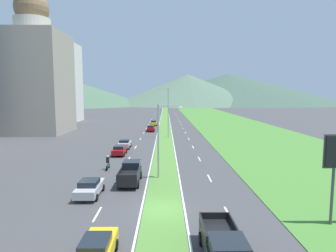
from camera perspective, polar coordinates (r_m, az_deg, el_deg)
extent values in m
plane|color=#424244|center=(24.07, -1.01, -16.31)|extent=(600.00, 600.00, 0.00)
cube|color=#518438|center=(82.74, -0.64, -0.17)|extent=(3.20, 240.00, 0.06)
cube|color=#477F33|center=(85.22, 13.35, -0.15)|extent=(24.00, 240.00, 0.06)
cube|color=silver|center=(23.89, -13.91, -16.66)|extent=(0.16, 2.80, 0.01)
cube|color=silver|center=(32.74, -9.98, -10.23)|extent=(0.16, 2.80, 0.01)
cube|color=silver|center=(41.92, -7.82, -6.55)|extent=(0.16, 2.80, 0.01)
cube|color=silver|center=(51.24, -6.46, -4.19)|extent=(0.16, 2.80, 0.01)
cube|color=silver|center=(60.64, -5.52, -2.56)|extent=(0.16, 2.80, 0.01)
cube|color=silver|center=(70.09, -4.84, -1.37)|extent=(0.16, 2.80, 0.01)
cube|color=silver|center=(79.58, -4.32, -0.46)|extent=(0.16, 2.80, 0.01)
cube|color=silver|center=(89.08, -3.91, 0.25)|extent=(0.16, 2.80, 0.01)
cube|color=silver|center=(98.59, -3.59, 0.83)|extent=(0.16, 2.80, 0.01)
cube|color=silver|center=(108.12, -3.31, 1.31)|extent=(0.16, 2.80, 0.01)
cube|color=silver|center=(117.66, -3.09, 1.70)|extent=(0.16, 2.80, 0.01)
cube|color=silver|center=(127.20, -2.89, 2.04)|extent=(0.16, 2.80, 0.01)
cube|color=silver|center=(136.75, -2.73, 2.33)|extent=(0.16, 2.80, 0.01)
cube|color=silver|center=(146.30, -2.58, 2.59)|extent=(0.16, 2.80, 0.01)
cube|color=silver|center=(23.79, 11.90, -16.71)|extent=(0.16, 2.80, 0.01)
cube|color=silver|center=(32.68, 8.25, -10.23)|extent=(0.16, 2.80, 0.01)
cube|color=silver|center=(41.87, 6.26, -6.54)|extent=(0.16, 2.80, 0.01)
cube|color=silver|center=(51.20, 5.00, -4.18)|extent=(0.16, 2.80, 0.01)
cube|color=silver|center=(60.61, 4.14, -2.55)|extent=(0.16, 2.80, 0.01)
cube|color=silver|center=(70.06, 3.51, -1.36)|extent=(0.16, 2.80, 0.01)
cube|color=silver|center=(79.55, 3.03, -0.45)|extent=(0.16, 2.80, 0.01)
cube|color=silver|center=(89.05, 2.65, 0.26)|extent=(0.16, 2.80, 0.01)
cube|color=silver|center=(98.57, 2.35, 0.84)|extent=(0.16, 2.80, 0.01)
cube|color=silver|center=(108.10, 2.10, 1.31)|extent=(0.16, 2.80, 0.01)
cube|color=silver|center=(117.64, 1.89, 1.71)|extent=(0.16, 2.80, 0.01)
cube|color=silver|center=(127.18, 1.71, 2.05)|extent=(0.16, 2.80, 0.01)
cube|color=silver|center=(136.73, 1.55, 2.34)|extent=(0.16, 2.80, 0.01)
cube|color=silver|center=(146.29, 1.42, 2.59)|extent=(0.16, 2.80, 0.01)
cube|color=silver|center=(82.77, -1.85, -0.19)|extent=(0.16, 240.00, 0.01)
cube|color=silver|center=(82.76, 0.57, -0.19)|extent=(0.16, 240.00, 0.01)
cube|color=#9E9384|center=(76.40, -24.92, 7.69)|extent=(14.59, 14.59, 23.92)
cylinder|color=beige|center=(78.06, -25.39, 17.65)|extent=(8.22, 8.22, 3.13)
sphere|color=olive|center=(78.97, -25.53, 20.42)|extent=(7.83, 7.83, 7.83)
cube|color=silver|center=(106.76, -20.62, 8.00)|extent=(12.06, 12.06, 26.61)
cone|color=#47664C|center=(274.85, -20.42, 6.52)|extent=(154.46, 154.46, 25.22)
cone|color=#516B56|center=(274.52, 3.93, 7.24)|extent=(145.27, 145.27, 28.56)
cone|color=#3D5647|center=(328.41, 12.07, 7.29)|extent=(235.43, 235.43, 32.47)
cylinder|color=#99999E|center=(31.50, -1.94, -3.14)|extent=(0.18, 0.18, 8.21)
cylinder|color=#99999E|center=(31.01, 0.22, 4.07)|extent=(2.38, 0.27, 0.10)
ellipsoid|color=silver|center=(30.97, 2.42, 3.69)|extent=(0.56, 0.28, 0.20)
cylinder|color=#99999E|center=(61.45, 0.05, 2.60)|extent=(0.18, 0.18, 10.71)
cylinder|color=#99999E|center=(61.27, -1.36, 7.46)|extent=(3.01, 0.26, 0.10)
ellipsoid|color=silver|center=(61.22, -2.78, 7.27)|extent=(0.56, 0.28, 0.20)
cylinder|color=#4C4C51|center=(23.77, 29.87, -12.03)|extent=(0.20, 0.20, 4.22)
cube|color=maroon|center=(72.87, -3.44, -0.53)|extent=(1.82, 4.32, 0.73)
cube|color=black|center=(72.63, -3.45, -0.08)|extent=(1.57, 1.90, 0.47)
cylinder|color=black|center=(74.29, -4.06, -0.69)|extent=(0.22, 0.64, 0.64)
cylinder|color=black|center=(74.20, -2.71, -0.69)|extent=(0.22, 0.64, 0.64)
cylinder|color=black|center=(71.63, -4.19, -0.95)|extent=(0.22, 0.64, 0.64)
cylinder|color=black|center=(71.54, -2.79, -0.95)|extent=(0.22, 0.64, 0.64)
cube|color=yellow|center=(86.60, -2.85, 0.54)|extent=(1.85, 4.71, 0.72)
cube|color=black|center=(86.35, -2.86, 0.94)|extent=(1.59, 2.07, 0.53)
cylinder|color=black|center=(88.13, -3.39, 0.40)|extent=(0.22, 0.64, 0.64)
cylinder|color=black|center=(88.06, -2.23, 0.40)|extent=(0.22, 0.64, 0.64)
cylinder|color=black|center=(85.23, -3.49, 0.20)|extent=(0.22, 0.64, 0.64)
cylinder|color=black|center=(85.16, -2.29, 0.20)|extent=(0.22, 0.64, 0.64)
cube|color=#B2B2B7|center=(27.78, -15.31, -11.91)|extent=(1.89, 4.31, 0.72)
cube|color=black|center=(27.44, -15.44, -10.82)|extent=(1.62, 1.90, 0.49)
cylinder|color=black|center=(29.35, -16.36, -11.70)|extent=(0.22, 0.64, 0.64)
cylinder|color=black|center=(28.92, -12.83, -11.87)|extent=(0.22, 0.64, 0.64)
cylinder|color=black|center=(26.92, -17.95, -13.40)|extent=(0.22, 0.64, 0.64)
cylinder|color=black|center=(26.45, -14.09, -13.64)|extent=(0.22, 0.64, 0.64)
cube|color=#B2B2B7|center=(50.41, -8.62, -3.61)|extent=(1.86, 4.13, 0.74)
cube|color=black|center=(50.15, -8.66, -2.96)|extent=(1.60, 1.82, 0.46)
cylinder|color=black|center=(51.85, -9.40, -3.76)|extent=(0.22, 0.64, 0.64)
cylinder|color=black|center=(51.60, -7.43, -3.78)|extent=(0.22, 0.64, 0.64)
cylinder|color=black|center=(49.36, -9.86, -4.27)|extent=(0.22, 0.64, 0.64)
cylinder|color=black|center=(49.11, -7.79, -4.29)|extent=(0.22, 0.64, 0.64)
cube|color=maroon|center=(44.92, -9.64, -4.85)|extent=(1.80, 4.33, 0.70)
cube|color=black|center=(44.64, -9.69, -4.16)|extent=(1.54, 1.90, 0.47)
cylinder|color=black|center=(46.43, -10.42, -4.95)|extent=(0.22, 0.64, 0.64)
cylinder|color=black|center=(46.16, -8.31, -4.97)|extent=(0.22, 0.64, 0.64)
cylinder|color=black|center=(43.84, -11.03, -5.62)|extent=(0.22, 0.64, 0.64)
cylinder|color=black|center=(43.56, -8.79, -5.65)|extent=(0.22, 0.64, 0.64)
cube|color=yellow|center=(17.57, -14.09, -23.07)|extent=(1.73, 4.35, 0.72)
cube|color=black|center=(17.14, -14.29, -21.65)|extent=(1.49, 1.91, 0.45)
cylinder|color=black|center=(19.07, -15.66, -21.84)|extent=(0.22, 0.64, 0.64)
cylinder|color=black|center=(18.74, -10.35, -22.25)|extent=(0.22, 0.64, 0.64)
cube|color=black|center=(30.67, -7.57, -9.78)|extent=(2.00, 5.40, 0.80)
cube|color=black|center=(32.00, -7.24, -7.62)|extent=(1.84, 2.00, 0.80)
cube|color=black|center=(29.58, -9.69, -9.17)|extent=(0.10, 3.20, 0.44)
cube|color=black|center=(29.34, -6.01, -9.24)|extent=(0.10, 3.20, 0.44)
cube|color=black|center=(27.97, -8.27, -10.05)|extent=(1.84, 0.10, 0.44)
cylinder|color=black|center=(32.45, -8.91, -9.64)|extent=(0.26, 0.80, 0.80)
cylinder|color=black|center=(32.22, -5.49, -9.70)|extent=(0.26, 0.80, 0.80)
cylinder|color=black|center=(29.38, -9.85, -11.35)|extent=(0.26, 0.80, 0.80)
cylinder|color=black|center=(29.14, -6.05, -11.44)|extent=(0.26, 0.80, 0.80)
cube|color=black|center=(17.61, 10.72, -22.45)|extent=(2.00, 5.40, 0.80)
cube|color=black|center=(15.86, 12.00, -22.64)|extent=(1.84, 2.00, 0.80)
cube|color=black|center=(18.48, 13.09, -18.91)|extent=(0.10, 3.20, 0.44)
cube|color=black|center=(18.16, 6.97, -19.27)|extent=(0.10, 3.20, 0.44)
cube|color=black|center=(19.68, 9.20, -17.21)|extent=(1.84, 0.10, 0.44)
cylinder|color=black|center=(19.39, 12.69, -21.00)|extent=(0.26, 0.80, 0.80)
cylinder|color=black|center=(19.07, 6.65, -21.37)|extent=(0.26, 0.80, 0.80)
cylinder|color=black|center=(37.38, -11.65, -7.73)|extent=(0.10, 0.60, 0.60)
cylinder|color=black|center=(36.05, -12.08, -8.26)|extent=(0.12, 0.60, 0.60)
cube|color=#0C5128|center=(36.67, -11.87, -7.72)|extent=(0.20, 1.12, 0.25)
ellipsoid|color=#0C5128|center=(36.78, -11.82, -7.11)|extent=(0.24, 0.44, 0.24)
cube|color=black|center=(36.41, -11.92, -6.65)|extent=(0.36, 0.28, 0.70)
sphere|color=silver|center=(36.35, -11.93, -5.91)|extent=(0.26, 0.26, 0.26)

